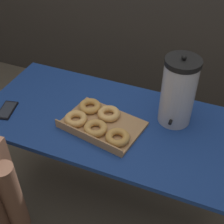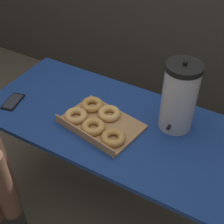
% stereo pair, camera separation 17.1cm
% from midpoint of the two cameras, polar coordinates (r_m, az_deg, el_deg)
% --- Properties ---
extents(ground_plane, '(12.00, 12.00, 0.00)m').
position_cam_midpoint_polar(ground_plane, '(2.31, -1.88, -15.32)').
color(ground_plane, brown).
extents(folding_table, '(1.54, 0.71, 0.73)m').
position_cam_midpoint_polar(folding_table, '(1.78, -2.35, -2.81)').
color(folding_table, navy).
rests_on(folding_table, ground).
extents(donut_box, '(0.47, 0.36, 0.05)m').
position_cam_midpoint_polar(donut_box, '(1.71, -5.25, -2.02)').
color(donut_box, tan).
rests_on(donut_box, folding_table).
extents(coffee_urn, '(0.18, 0.21, 0.41)m').
position_cam_midpoint_polar(coffee_urn, '(1.65, 9.14, 3.59)').
color(coffee_urn, '#B7B7BC').
rests_on(coffee_urn, folding_table).
extents(cell_phone, '(0.11, 0.17, 0.01)m').
position_cam_midpoint_polar(cell_phone, '(1.94, -21.09, 0.22)').
color(cell_phone, black).
rests_on(cell_phone, folding_table).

